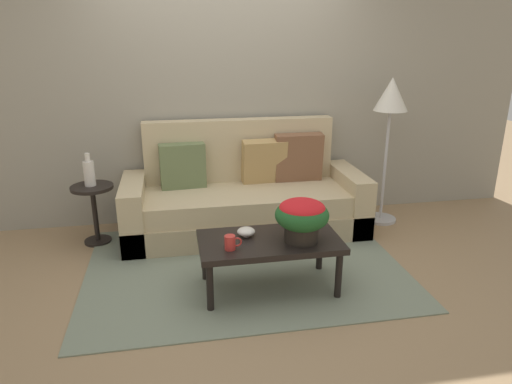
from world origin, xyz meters
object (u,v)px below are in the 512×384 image
(coffee_table, at_px, (270,245))
(snack_bowl, at_px, (246,232))
(floor_lamp, at_px, (390,107))
(potted_plant, at_px, (302,216))
(side_table, at_px, (94,204))
(couch, at_px, (245,198))
(table_vase, at_px, (89,173))
(coffee_mug, at_px, (231,243))

(coffee_table, height_order, snack_bowl, snack_bowl)
(floor_lamp, distance_m, potted_plant, 1.80)
(coffee_table, xyz_separation_m, side_table, (-1.40, 1.11, 0.02))
(couch, bearing_deg, table_vase, -178.39)
(coffee_table, distance_m, coffee_mug, 0.34)
(side_table, relative_size, potted_plant, 1.41)
(couch, height_order, coffee_mug, couch)
(floor_lamp, bearing_deg, coffee_mug, -144.13)
(couch, height_order, table_vase, couch)
(floor_lamp, relative_size, table_vase, 4.88)
(floor_lamp, xyz_separation_m, table_vase, (-2.84, -0.02, -0.51))
(floor_lamp, height_order, snack_bowl, floor_lamp)
(potted_plant, bearing_deg, coffee_table, 162.86)
(floor_lamp, relative_size, snack_bowl, 10.88)
(side_table, distance_m, floor_lamp, 2.94)
(coffee_table, relative_size, potted_plant, 2.67)
(couch, distance_m, coffee_mug, 1.32)
(coffee_table, bearing_deg, floor_lamp, 38.46)
(potted_plant, bearing_deg, couch, 100.30)
(potted_plant, relative_size, coffee_mug, 3.15)
(floor_lamp, bearing_deg, side_table, -179.48)
(coffee_table, bearing_deg, potted_plant, -17.14)
(floor_lamp, distance_m, table_vase, 2.89)
(couch, xyz_separation_m, coffee_table, (0.00, -1.16, 0.04))
(coffee_table, relative_size, coffee_mug, 8.42)
(couch, bearing_deg, potted_plant, -79.70)
(couch, bearing_deg, side_table, -178.02)
(floor_lamp, bearing_deg, table_vase, -179.65)
(couch, bearing_deg, snack_bowl, -98.52)
(side_table, bearing_deg, potted_plant, -35.99)
(table_vase, bearing_deg, potted_plant, -36.03)
(side_table, xyz_separation_m, snack_bowl, (1.24, -1.03, 0.07))
(couch, height_order, floor_lamp, floor_lamp)
(floor_lamp, bearing_deg, potted_plant, -135.10)
(side_table, relative_size, floor_lamp, 0.38)
(coffee_table, xyz_separation_m, table_vase, (-1.41, 1.12, 0.31))
(snack_bowl, relative_size, table_vase, 0.45)
(coffee_table, distance_m, side_table, 1.79)
(coffee_table, height_order, side_table, side_table)
(coffee_table, relative_size, side_table, 1.89)
(coffee_table, height_order, coffee_mug, coffee_mug)
(snack_bowl, distance_m, table_vase, 1.64)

